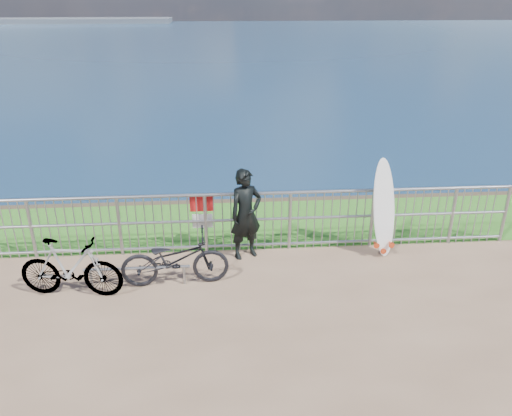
{
  "coord_description": "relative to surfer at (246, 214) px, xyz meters",
  "views": [
    {
      "loc": [
        -0.2,
        -6.41,
        4.32
      ],
      "look_at": [
        0.36,
        1.2,
        1.0
      ],
      "focal_mm": 35.0,
      "sensor_mm": 36.0,
      "label": 1
    }
  ],
  "objects": [
    {
      "name": "seascape",
      "position": [
        -43.95,
        146.1,
        -4.84
      ],
      "size": [
        260.0,
        260.0,
        5.0
      ],
      "color": "brown",
      "rests_on": "ground"
    },
    {
      "name": "surfer",
      "position": [
        0.0,
        0.0,
        0.0
      ],
      "size": [
        0.7,
        0.59,
        1.62
      ],
      "primitive_type": "imported",
      "rotation": [
        0.0,
        0.0,
        0.42
      ],
      "color": "black",
      "rests_on": "ground"
    },
    {
      "name": "grass_strip",
      "position": [
        -0.2,
        1.31,
        -0.8
      ],
      "size": [
        120.0,
        120.0,
        0.0
      ],
      "primitive_type": "plane",
      "color": "#2B711F",
      "rests_on": "ground"
    },
    {
      "name": "bicycle_near",
      "position": [
        -1.17,
        -0.84,
        -0.36
      ],
      "size": [
        1.72,
        0.68,
        0.89
      ],
      "primitive_type": "imported",
      "rotation": [
        0.0,
        0.0,
        1.62
      ],
      "color": "black",
      "rests_on": "ground"
    },
    {
      "name": "bike_rack",
      "position": [
        -1.77,
        -0.87,
        -0.52
      ],
      "size": [
        1.66,
        0.05,
        0.35
      ],
      "color": "#93969B",
      "rests_on": "ground"
    },
    {
      "name": "bicycle_far",
      "position": [
        -2.72,
        -1.05,
        -0.33
      ],
      "size": [
        1.64,
        0.67,
        0.96
      ],
      "primitive_type": "imported",
      "rotation": [
        0.0,
        0.0,
        1.43
      ],
      "color": "black",
      "rests_on": "ground"
    },
    {
      "name": "railing",
      "position": [
        -0.19,
        0.22,
        -0.23
      ],
      "size": [
        10.06,
        0.1,
        1.13
      ],
      "color": "#93969B",
      "rests_on": "ground"
    },
    {
      "name": "surfboard",
      "position": [
        2.4,
        -0.07,
        -0.0
      ],
      "size": [
        0.57,
        0.54,
        1.75
      ],
      "color": "white",
      "rests_on": "ground"
    }
  ]
}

